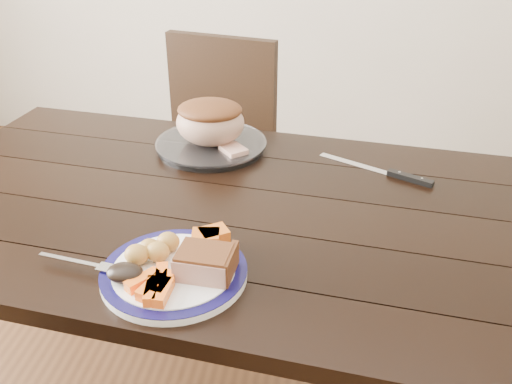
# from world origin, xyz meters

# --- Properties ---
(dining_table) EXTENTS (1.69, 1.07, 0.75)m
(dining_table) POSITION_xyz_m (-0.00, 0.00, 0.66)
(dining_table) COLOR black
(dining_table) RESTS_ON ground
(chair_far) EXTENTS (0.50, 0.51, 0.93)m
(chair_far) POSITION_xyz_m (-0.20, 0.74, 0.52)
(chair_far) COLOR black
(chair_far) RESTS_ON ground
(dinner_plate) EXTENTS (0.28, 0.28, 0.02)m
(dinner_plate) POSITION_xyz_m (-0.04, -0.29, 0.76)
(dinner_plate) COLOR white
(dinner_plate) RESTS_ON dining_table
(plate_rim) EXTENTS (0.28, 0.28, 0.02)m
(plate_rim) POSITION_xyz_m (-0.04, -0.29, 0.77)
(plate_rim) COLOR #0F0C3D
(plate_rim) RESTS_ON dinner_plate
(serving_platter) EXTENTS (0.30, 0.30, 0.02)m
(serving_platter) POSITION_xyz_m (-0.10, 0.30, 0.76)
(serving_platter) COLOR white
(serving_platter) RESTS_ON dining_table
(pork_slice) EXTENTS (0.11, 0.09, 0.05)m
(pork_slice) POSITION_xyz_m (0.02, -0.29, 0.79)
(pork_slice) COLOR tan
(pork_slice) RESTS_ON dinner_plate
(roasted_potatoes) EXTENTS (0.09, 0.10, 0.04)m
(roasted_potatoes) POSITION_xyz_m (-0.09, -0.26, 0.79)
(roasted_potatoes) COLOR gold
(roasted_potatoes) RESTS_ON dinner_plate
(carrot_batons) EXTENTS (0.09, 0.11, 0.02)m
(carrot_batons) POSITION_xyz_m (-0.05, -0.35, 0.78)
(carrot_batons) COLOR orange
(carrot_batons) RESTS_ON dinner_plate
(pumpkin_wedges) EXTENTS (0.08, 0.07, 0.04)m
(pumpkin_wedges) POSITION_xyz_m (0.01, -0.21, 0.79)
(pumpkin_wedges) COLOR orange
(pumpkin_wedges) RESTS_ON dinner_plate
(dark_mushroom) EXTENTS (0.07, 0.05, 0.03)m
(dark_mushroom) POSITION_xyz_m (-0.12, -0.33, 0.79)
(dark_mushroom) COLOR black
(dark_mushroom) RESTS_ON dinner_plate
(fork) EXTENTS (0.18, 0.05, 0.00)m
(fork) POSITION_xyz_m (-0.22, -0.30, 0.77)
(fork) COLOR silver
(fork) RESTS_ON dinner_plate
(roast_joint) EXTENTS (0.19, 0.16, 0.12)m
(roast_joint) POSITION_xyz_m (-0.10, 0.30, 0.83)
(roast_joint) COLOR tan
(roast_joint) RESTS_ON serving_platter
(cut_slice) EXTENTS (0.09, 0.09, 0.02)m
(cut_slice) POSITION_xyz_m (-0.02, 0.24, 0.78)
(cut_slice) COLOR tan
(cut_slice) RESTS_ON serving_platter
(carving_knife) EXTENTS (0.29, 0.16, 0.01)m
(carving_knife) POSITION_xyz_m (0.41, 0.20, 0.76)
(carving_knife) COLOR silver
(carving_knife) RESTS_ON dining_table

